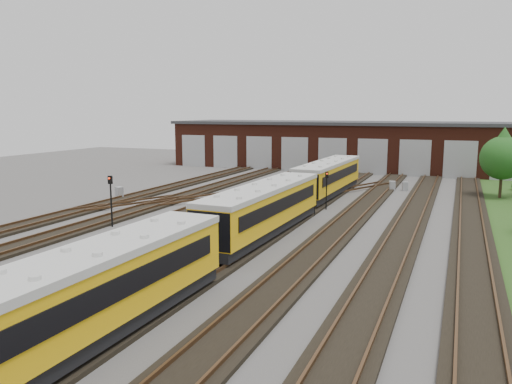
% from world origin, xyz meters
% --- Properties ---
extents(ground, '(120.00, 120.00, 0.00)m').
position_xyz_m(ground, '(0.00, 0.00, 0.00)').
color(ground, '#4B4845').
rests_on(ground, ground).
extents(track_network, '(30.40, 70.00, 0.33)m').
position_xyz_m(track_network, '(-0.17, 0.59, 0.11)').
color(track_network, black).
rests_on(track_network, ground).
extents(maintenance_shed, '(51.00, 12.50, 6.35)m').
position_xyz_m(maintenance_shed, '(-0.01, 39.97, 3.20)').
color(maintenance_shed, '#4E1E13').
rests_on(maintenance_shed, ground).
extents(metro_train, '(2.86, 46.10, 2.90)m').
position_xyz_m(metro_train, '(2.00, 0.27, 1.82)').
color(metro_train, black).
rests_on(metro_train, ground).
extents(signal_mast_0, '(0.29, 0.27, 3.49)m').
position_xyz_m(signal_mast_0, '(-8.51, -1.12, 2.23)').
color(signal_mast_0, black).
rests_on(signal_mast_0, ground).
extents(signal_mast_1, '(0.25, 0.24, 3.10)m').
position_xyz_m(signal_mast_1, '(0.86, 8.55, 1.99)').
color(signal_mast_1, black).
rests_on(signal_mast_1, ground).
extents(signal_mast_2, '(0.25, 0.23, 2.89)m').
position_xyz_m(signal_mast_2, '(3.19, 7.51, 1.86)').
color(signal_mast_2, black).
rests_on(signal_mast_2, ground).
extents(signal_mast_3, '(0.28, 0.27, 3.03)m').
position_xyz_m(signal_mast_3, '(3.38, 10.26, 1.94)').
color(signal_mast_3, black).
rests_on(signal_mast_3, ground).
extents(relay_cabinet_0, '(0.79, 0.74, 1.06)m').
position_xyz_m(relay_cabinet_0, '(-15.00, 8.09, 0.53)').
color(relay_cabinet_0, '#929497').
rests_on(relay_cabinet_0, ground).
extents(relay_cabinet_1, '(0.60, 0.51, 0.94)m').
position_xyz_m(relay_cabinet_1, '(-2.46, 12.60, 0.47)').
color(relay_cabinet_1, '#929497').
rests_on(relay_cabinet_1, ground).
extents(relay_cabinet_2, '(0.72, 0.67, 0.97)m').
position_xyz_m(relay_cabinet_2, '(-4.02, 14.49, 0.48)').
color(relay_cabinet_2, '#929497').
rests_on(relay_cabinet_2, ground).
extents(relay_cabinet_3, '(0.68, 0.61, 0.96)m').
position_xyz_m(relay_cabinet_3, '(6.99, 22.00, 0.48)').
color(relay_cabinet_3, '#929497').
rests_on(relay_cabinet_3, ground).
extents(relay_cabinet_4, '(0.63, 0.58, 0.87)m').
position_xyz_m(relay_cabinet_4, '(8.16, 22.49, 0.44)').
color(relay_cabinet_4, '#929497').
rests_on(relay_cabinet_4, ground).
extents(tree_0, '(3.86, 3.86, 6.39)m').
position_xyz_m(tree_0, '(16.50, 21.27, 4.11)').
color(tree_0, '#2F2215').
rests_on(tree_0, ground).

